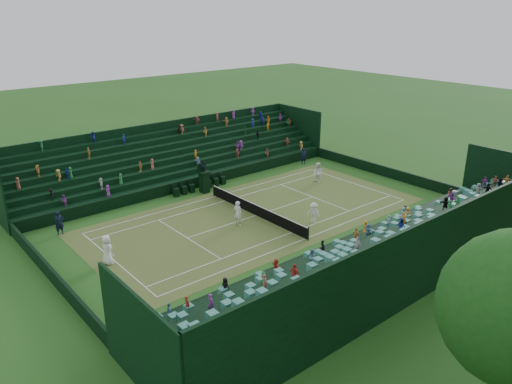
{
  "coord_description": "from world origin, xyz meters",
  "views": [
    {
      "loc": [
        27.96,
        -23.18,
        15.57
      ],
      "look_at": [
        0.0,
        0.0,
        2.0
      ],
      "focal_mm": 35.0,
      "sensor_mm": 36.0,
      "label": 1
    }
  ],
  "objects_px": {
    "tennis_net": "(256,209)",
    "umpire_chair": "(204,179)",
    "player_near_east": "(238,213)",
    "player_near_west": "(107,250)",
    "player_far_east": "(314,212)",
    "player_far_west": "(318,173)"
  },
  "relations": [
    {
      "from": "tennis_net",
      "to": "player_far_east",
      "type": "height_order",
      "value": "player_far_east"
    },
    {
      "from": "tennis_net",
      "to": "player_far_west",
      "type": "bearing_deg",
      "value": 103.86
    },
    {
      "from": "player_near_west",
      "to": "player_near_east",
      "type": "relative_size",
      "value": 1.0
    },
    {
      "from": "player_near_east",
      "to": "player_near_west",
      "type": "bearing_deg",
      "value": 68.46
    },
    {
      "from": "tennis_net",
      "to": "umpire_chair",
      "type": "bearing_deg",
      "value": -179.02
    },
    {
      "from": "player_far_east",
      "to": "tennis_net",
      "type": "bearing_deg",
      "value": -165.64
    },
    {
      "from": "player_far_west",
      "to": "player_near_east",
      "type": "bearing_deg",
      "value": -67.09
    },
    {
      "from": "player_far_east",
      "to": "player_near_west",
      "type": "bearing_deg",
      "value": -124.3
    },
    {
      "from": "player_near_west",
      "to": "umpire_chair",
      "type": "bearing_deg",
      "value": -69.09
    },
    {
      "from": "player_near_west",
      "to": "player_far_east",
      "type": "height_order",
      "value": "player_near_west"
    },
    {
      "from": "player_near_west",
      "to": "player_far_east",
      "type": "relative_size",
      "value": 1.24
    },
    {
      "from": "umpire_chair",
      "to": "player_near_east",
      "type": "distance_m",
      "value": 7.93
    },
    {
      "from": "player_near_west",
      "to": "player_far_east",
      "type": "xyz_separation_m",
      "value": [
        3.78,
        14.91,
        -0.19
      ]
    },
    {
      "from": "umpire_chair",
      "to": "player_far_east",
      "type": "bearing_deg",
      "value": 14.05
    },
    {
      "from": "player_near_west",
      "to": "player_near_east",
      "type": "bearing_deg",
      "value": -102.44
    },
    {
      "from": "umpire_chair",
      "to": "player_far_west",
      "type": "relative_size",
      "value": 1.48
    },
    {
      "from": "umpire_chair",
      "to": "player_near_east",
      "type": "bearing_deg",
      "value": -15.61
    },
    {
      "from": "player_far_east",
      "to": "player_far_west",
      "type": "bearing_deg",
      "value": 111.58
    },
    {
      "from": "umpire_chair",
      "to": "player_near_west",
      "type": "xyz_separation_m",
      "value": [
        7.03,
        -12.21,
        -0.24
      ]
    },
    {
      "from": "player_near_east",
      "to": "player_far_east",
      "type": "height_order",
      "value": "player_near_east"
    },
    {
      "from": "player_far_east",
      "to": "umpire_chair",
      "type": "bearing_deg",
      "value": 173.96
    },
    {
      "from": "player_near_west",
      "to": "tennis_net",
      "type": "bearing_deg",
      "value": -99.07
    }
  ]
}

